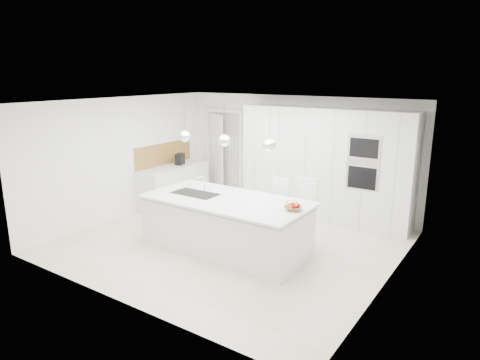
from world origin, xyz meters
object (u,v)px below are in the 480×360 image
Objects in this scene: fruit_bowl at (293,208)px; bar_stool_right at (303,214)px; island_base at (225,226)px; bar_stool_left at (276,212)px; espresso_machine at (180,159)px.

fruit_bowl is 0.80m from bar_stool_right.
bar_stool_left is (0.56, 0.78, 0.14)m from island_base.
fruit_bowl is 0.24× the size of bar_stool_left.
espresso_machine is at bearing 157.27° from fruit_bowl.
island_base is 10.29× the size of fruit_bowl.
island_base is 3.11m from espresso_machine.
espresso_machine is at bearing 166.20° from bar_stool_right.
bar_stool_right is (3.58, -0.86, -0.43)m from espresso_machine.
bar_stool_right is (0.49, 0.05, 0.03)m from bar_stool_left.
espresso_machine reaches higher than fruit_bowl.
bar_stool_right is at bearing -33.22° from espresso_machine.
fruit_bowl is 1.00m from bar_stool_left.
espresso_machine is 0.23× the size of bar_stool_left.
bar_stool_left is (3.09, -0.91, -0.46)m from espresso_machine.
espresso_machine reaches higher than bar_stool_left.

